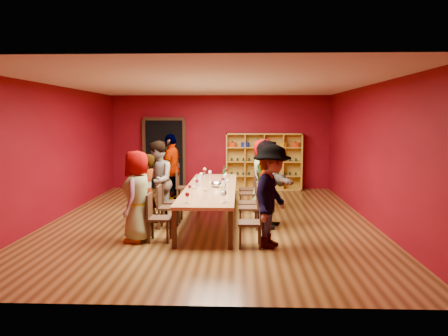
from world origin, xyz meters
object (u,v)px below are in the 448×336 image
(person_left_4, at_px, (171,169))
(chair_person_right_1, at_px, (253,205))
(person_left_1, at_px, (146,191))
(person_left_0, at_px, (137,196))
(wine_bottle, at_px, (224,173))
(tasting_table, at_px, (211,189))
(person_right_1, at_px, (267,192))
(chair_person_right_4, at_px, (250,187))
(person_left_2, at_px, (157,181))
(person_right_0, at_px, (271,196))
(shelving_unit, at_px, (264,159))
(chair_person_left_0, at_px, (155,215))
(chair_person_left_2, at_px, (169,199))
(spittoon_bowl, at_px, (217,184))
(person_right_4, at_px, (263,174))
(chair_person_right_2, at_px, (252,200))
(person_right_3, at_px, (262,175))
(person_right_2, at_px, (267,181))
(chair_person_right_0, at_px, (254,219))
(chair_person_right_3, at_px, (251,191))
(chair_person_left_4, at_px, (182,185))
(chair_person_left_1, at_px, (164,204))

(person_left_4, height_order, chair_person_right_1, person_left_4)
(person_left_1, height_order, chair_person_right_1, person_left_1)
(person_left_0, distance_m, chair_person_right_1, 2.40)
(wine_bottle, bearing_deg, tasting_table, -98.55)
(person_right_1, height_order, chair_person_right_4, person_right_1)
(person_left_2, xyz_separation_m, person_right_0, (2.38, -1.87, 0.02))
(shelving_unit, bearing_deg, person_right_0, -91.74)
(chair_person_left_0, distance_m, chair_person_left_2, 1.58)
(person_left_4, distance_m, person_right_0, 4.58)
(chair_person_left_0, xyz_separation_m, person_left_2, (-0.26, 1.58, 0.40))
(spittoon_bowl, bearing_deg, chair_person_left_2, -171.63)
(person_left_0, bearing_deg, chair_person_right_4, 152.44)
(person_right_4, bearing_deg, chair_person_right_2, 151.26)
(person_right_0, xyz_separation_m, spittoon_bowl, (-1.07, 2.02, -0.10))
(chair_person_left_0, relative_size, person_right_3, 0.50)
(chair_person_left_0, distance_m, chair_person_right_2, 2.39)
(person_right_1, bearing_deg, chair_person_left_0, 120.64)
(chair_person_left_2, bearing_deg, spittoon_bowl, 8.37)
(tasting_table, height_order, person_right_1, person_right_1)
(person_right_2, bearing_deg, chair_person_left_2, 70.92)
(person_left_2, distance_m, person_right_4, 3.03)
(chair_person_right_1, bearing_deg, person_right_2, 57.92)
(chair_person_right_0, distance_m, chair_person_right_1, 1.31)
(person_right_2, xyz_separation_m, chair_person_right_3, (-0.33, 1.19, -0.41))
(chair_person_left_0, xyz_separation_m, person_right_2, (2.15, 1.55, 0.41))
(shelving_unit, relative_size, chair_person_left_4, 2.70)
(chair_person_right_3, bearing_deg, chair_person_right_4, 90.00)
(chair_person_right_0, relative_size, person_right_4, 0.53)
(chair_person_left_2, bearing_deg, chair_person_right_0, -45.74)
(chair_person_left_2, bearing_deg, chair_person_right_1, -17.10)
(person_right_4, bearing_deg, person_right_0, 160.76)
(tasting_table, relative_size, chair_person_left_1, 5.06)
(spittoon_bowl, bearing_deg, chair_person_right_0, -68.88)
(chair_person_left_2, relative_size, person_left_4, 0.48)
(person_right_1, bearing_deg, chair_person_left_4, 43.82)
(shelving_unit, height_order, chair_person_left_2, shelving_unit)
(chair_person_right_2, height_order, person_right_3, person_right_3)
(shelving_unit, xyz_separation_m, spittoon_bowl, (-1.27, -4.30, -0.17))
(person_right_0, bearing_deg, chair_person_left_2, 69.03)
(chair_person_right_4, bearing_deg, person_right_3, -66.99)
(chair_person_left_1, height_order, person_right_3, person_right_3)
(person_right_2, bearing_deg, wine_bottle, 11.76)
(chair_person_right_0, relative_size, chair_person_right_2, 1.00)
(person_left_2, relative_size, person_right_1, 1.18)
(person_right_4, bearing_deg, person_left_0, 125.35)
(chair_person_right_2, xyz_separation_m, person_right_4, (0.33, 1.87, 0.34))
(chair_person_left_2, xyz_separation_m, person_right_4, (2.15, 1.83, 0.34))
(chair_person_right_0, bearing_deg, person_left_0, 172.29)
(person_right_0, xyz_separation_m, chair_person_right_2, (-0.29, 1.84, -0.42))
(shelving_unit, distance_m, person_right_4, 2.62)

